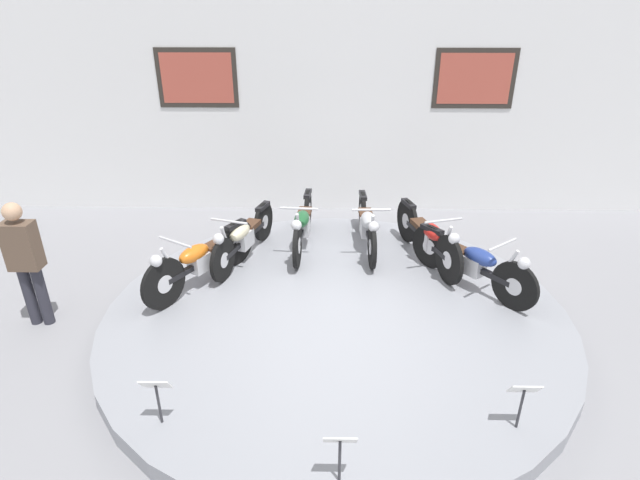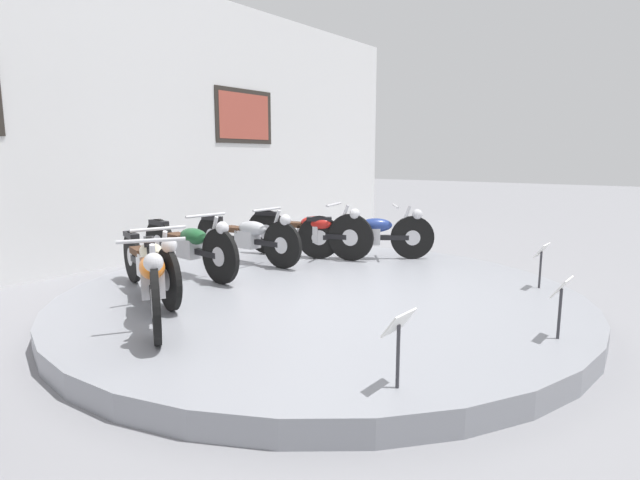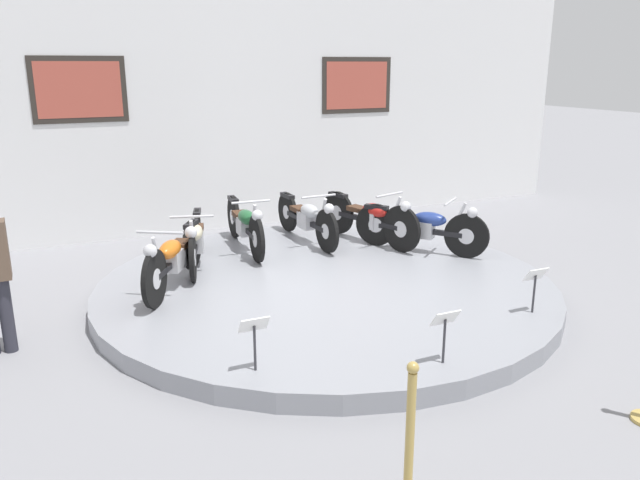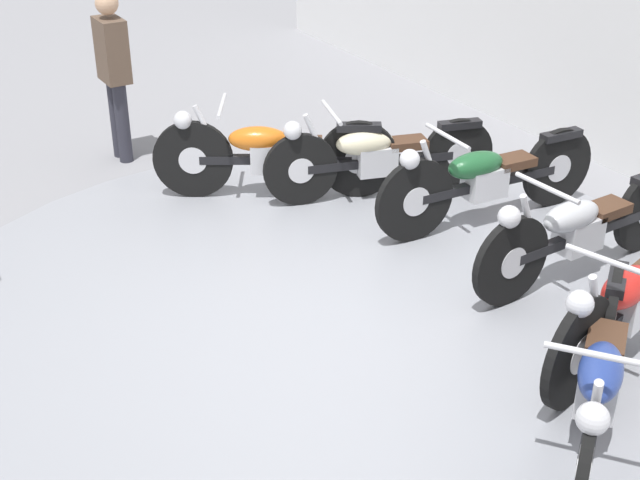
# 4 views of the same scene
# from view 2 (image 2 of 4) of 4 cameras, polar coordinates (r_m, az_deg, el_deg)

# --- Properties ---
(ground_plane) EXTENTS (60.00, 60.00, 0.00)m
(ground_plane) POSITION_cam_2_polar(r_m,az_deg,el_deg) (5.67, 0.06, -7.61)
(ground_plane) COLOR gray
(display_platform) EXTENTS (5.65, 5.65, 0.20)m
(display_platform) POSITION_cam_2_polar(r_m,az_deg,el_deg) (5.64, 0.06, -6.63)
(display_platform) COLOR gray
(display_platform) RESTS_ON ground_plane
(back_wall) EXTENTS (14.00, 0.22, 4.41)m
(back_wall) POSITION_cam_2_polar(r_m,az_deg,el_deg) (8.41, -21.50, 12.50)
(back_wall) COLOR white
(back_wall) RESTS_ON ground_plane
(motorcycle_orange) EXTENTS (1.09, 1.75, 0.80)m
(motorcycle_orange) POSITION_cam_2_polar(r_m,az_deg,el_deg) (4.74, -18.61, -4.07)
(motorcycle_orange) COLOR black
(motorcycle_orange) RESTS_ON display_platform
(motorcycle_cream) EXTENTS (0.69, 1.89, 0.78)m
(motorcycle_cream) POSITION_cam_2_polar(r_m,az_deg,el_deg) (5.58, -18.90, -2.31)
(motorcycle_cream) COLOR black
(motorcycle_cream) RESTS_ON display_platform
(motorcycle_green) EXTENTS (0.54, 2.00, 0.80)m
(motorcycle_green) POSITION_cam_2_polar(r_m,az_deg,el_deg) (6.40, -14.70, -0.51)
(motorcycle_green) COLOR black
(motorcycle_green) RESTS_ON display_platform
(motorcycle_silver) EXTENTS (0.54, 1.98, 0.79)m
(motorcycle_silver) POSITION_cam_2_polar(r_m,az_deg,el_deg) (7.02, -8.28, 0.48)
(motorcycle_silver) COLOR black
(motorcycle_silver) RESTS_ON display_platform
(motorcycle_red) EXTENTS (0.68, 1.96, 0.81)m
(motorcycle_red) POSITION_cam_2_polar(r_m,az_deg,el_deg) (7.32, -1.18, 1.09)
(motorcycle_red) COLOR black
(motorcycle_red) RESTS_ON display_platform
(motorcycle_blue) EXTENTS (1.25, 1.60, 0.79)m
(motorcycle_blue) POSITION_cam_2_polar(r_m,az_deg,el_deg) (7.25, 5.59, 0.81)
(motorcycle_blue) COLOR black
(motorcycle_blue) RESTS_ON display_platform
(info_placard_front_left) EXTENTS (0.26, 0.11, 0.51)m
(info_placard_front_left) POSITION_cam_2_polar(r_m,az_deg,el_deg) (3.22, 8.97, -10.44)
(info_placard_front_left) COLOR #333338
(info_placard_front_left) RESTS_ON display_platform
(info_placard_front_centre) EXTENTS (0.26, 0.11, 0.51)m
(info_placard_front_centre) POSITION_cam_2_polar(r_m,az_deg,el_deg) (4.47, 25.84, -5.67)
(info_placard_front_centre) COLOR #333338
(info_placard_front_centre) RESTS_ON display_platform
(info_placard_front_right) EXTENTS (0.26, 0.11, 0.51)m
(info_placard_front_right) POSITION_cam_2_polar(r_m,az_deg,el_deg) (6.11, 23.96, -1.69)
(info_placard_front_right) COLOR #333338
(info_placard_front_right) RESTS_ON display_platform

